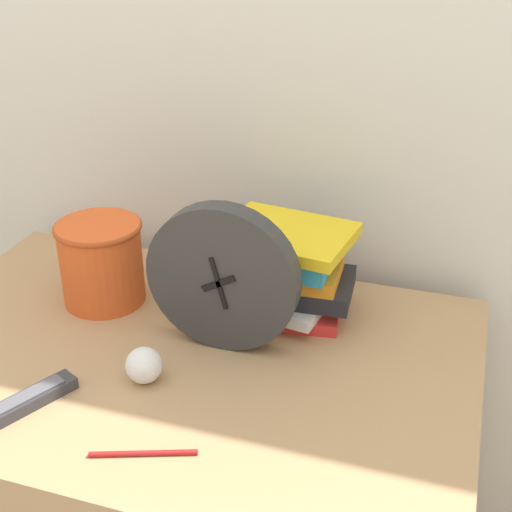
# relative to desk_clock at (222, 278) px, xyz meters

# --- Properties ---
(wall_back) EXTENTS (6.00, 0.04, 2.40)m
(wall_back) POSITION_rel_desk_clock_xyz_m (-0.07, 0.37, 0.33)
(wall_back) COLOR silver
(wall_back) RESTS_ON ground_plane
(desk) EXTENTS (1.03, 0.70, 0.73)m
(desk) POSITION_rel_desk_clock_xyz_m (-0.07, -0.05, -0.50)
(desk) COLOR tan
(desk) RESTS_ON ground_plane
(desk_clock) EXTENTS (0.27, 0.04, 0.27)m
(desk_clock) POSITION_rel_desk_clock_xyz_m (0.00, 0.00, 0.00)
(desk_clock) COLOR #333333
(desk_clock) RESTS_ON desk
(book_stack) EXTENTS (0.26, 0.21, 0.17)m
(book_stack) POSITION_rel_desk_clock_xyz_m (0.07, 0.14, -0.04)
(book_stack) COLOR red
(book_stack) RESTS_ON desk
(basket) EXTENTS (0.17, 0.17, 0.16)m
(basket) POSITION_rel_desk_clock_xyz_m (-0.28, 0.07, -0.05)
(basket) COLOR #E05623
(basket) RESTS_ON desk
(tv_remote) EXTENTS (0.10, 0.16, 0.02)m
(tv_remote) POSITION_rel_desk_clock_xyz_m (-0.23, -0.25, -0.12)
(tv_remote) COLOR #333338
(tv_remote) RESTS_ON desk
(crumpled_paper_ball) EXTENTS (0.06, 0.06, 0.06)m
(crumpled_paper_ball) POSITION_rel_desk_clock_xyz_m (-0.09, -0.14, -0.10)
(crumpled_paper_ball) COLOR white
(crumpled_paper_ball) RESTS_ON desk
(pen) EXTENTS (0.15, 0.06, 0.01)m
(pen) POSITION_rel_desk_clock_xyz_m (-0.01, -0.30, -0.13)
(pen) COLOR #B21E1E
(pen) RESTS_ON desk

